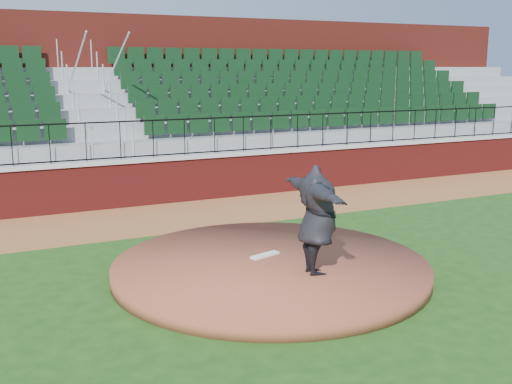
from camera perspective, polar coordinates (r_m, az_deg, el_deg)
ground at (r=11.19m, az=3.37°, el=-7.93°), size 90.00×90.00×0.00m
warning_track at (r=15.93m, az=-6.10°, el=-2.03°), size 34.00×3.20×0.01m
field_wall at (r=17.30m, az=-7.93°, el=1.01°), size 34.00×0.35×1.20m
wall_cap at (r=17.19m, az=-7.99°, el=3.14°), size 34.00×0.45×0.10m
wall_railing at (r=17.12m, az=-8.05°, el=4.96°), size 34.00×0.05×1.00m
seating_stands at (r=19.68m, az=-10.54°, el=7.19°), size 34.00×5.10×4.60m
concourse_wall at (r=22.36m, az=-12.51°, el=8.76°), size 34.00×0.50×5.50m
pitchers_mound at (r=11.31m, az=1.35°, el=-7.04°), size 5.73×5.73×0.25m
pitching_rubber at (r=11.56m, az=0.83°, el=-5.85°), size 0.63×0.32×0.04m
pitcher at (r=10.42m, az=5.66°, el=-2.60°), size 0.95×2.38×1.89m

